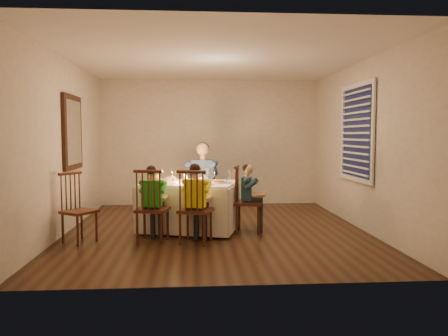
{
  "coord_description": "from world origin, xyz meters",
  "views": [
    {
      "loc": [
        -0.35,
        -6.62,
        1.47
      ],
      "look_at": [
        0.13,
        0.15,
        0.95
      ],
      "focal_mm": 35.0,
      "sensor_mm": 36.0,
      "label": 1
    }
  ],
  "objects": [
    {
      "name": "setting_adult",
      "position": [
        -0.3,
        0.31,
        0.75
      ],
      "size": [
        0.32,
        0.32,
        0.02
      ],
      "primitive_type": "cylinder",
      "rotation": [
        0.0,
        0.0,
        -0.26
      ],
      "color": "silver",
      "rests_on": "dining_table"
    },
    {
      "name": "setting_yellow",
      "position": [
        -0.25,
        -0.36,
        0.75
      ],
      "size": [
        0.32,
        0.32,
        0.02
      ],
      "primitive_type": "cylinder",
      "rotation": [
        0.0,
        0.0,
        -0.26
      ],
      "color": "silver",
      "rests_on": "dining_table"
    },
    {
      "name": "wall_left",
      "position": [
        -2.25,
        0.0,
        1.3
      ],
      "size": [
        0.02,
        5.0,
        2.6
      ],
      "primitive_type": "cube",
      "color": "beige",
      "rests_on": "ground"
    },
    {
      "name": "candle_left",
      "position": [
        -0.48,
        0.03,
        0.79
      ],
      "size": [
        0.06,
        0.06,
        0.1
      ],
      "primitive_type": "cylinder",
      "color": "white",
      "rests_on": "dining_table"
    },
    {
      "name": "chair_extra",
      "position": [
        -1.9,
        -0.64,
        0.0
      ],
      "size": [
        0.53,
        0.54,
        0.96
      ],
      "primitive_type": null,
      "rotation": [
        0.0,
        0.0,
        0.95
      ],
      "color": "black",
      "rests_on": "ground"
    },
    {
      "name": "chair_adult",
      "position": [
        -0.2,
        0.76,
        0.0
      ],
      "size": [
        0.5,
        0.48,
        1.01
      ],
      "primitive_type": null,
      "rotation": [
        0.0,
        0.0,
        -0.24
      ],
      "color": "black",
      "rests_on": "ground"
    },
    {
      "name": "chair_near_right",
      "position": [
        -0.32,
        -0.8,
        0.0
      ],
      "size": [
        0.52,
        0.5,
        1.01
      ],
      "primitive_type": null,
      "rotation": [
        0.0,
        0.0,
        2.82
      ],
      "color": "black",
      "rests_on": "ground"
    },
    {
      "name": "squash",
      "position": [
        -0.94,
        0.45,
        0.78
      ],
      "size": [
        0.09,
        0.09,
        0.09
      ],
      "primitive_type": "sphere",
      "color": "#FFE743",
      "rests_on": "dining_table"
    },
    {
      "name": "chair_end",
      "position": [
        0.47,
        -0.18,
        0.0
      ],
      "size": [
        0.47,
        0.49,
        1.01
      ],
      "primitive_type": null,
      "rotation": [
        0.0,
        0.0,
        1.36
      ],
      "color": "black",
      "rests_on": "ground"
    },
    {
      "name": "child_green",
      "position": [
        -0.91,
        -0.68,
        0.0
      ],
      "size": [
        0.4,
        0.38,
        1.05
      ],
      "primitive_type": null,
      "rotation": [
        0.0,
        0.0,
        2.94
      ],
      "color": "green",
      "rests_on": "ground"
    },
    {
      "name": "wall_mirror",
      "position": [
        -2.22,
        0.3,
        1.5
      ],
      "size": [
        0.06,
        0.95,
        1.15
      ],
      "color": "black",
      "rests_on": "wall_left"
    },
    {
      "name": "orange_fruit",
      "position": [
        -0.22,
        0.01,
        0.78
      ],
      "size": [
        0.08,
        0.08,
        0.08
      ],
      "primitive_type": "sphere",
      "color": "orange",
      "rests_on": "dining_table"
    },
    {
      "name": "candle_right",
      "position": [
        -0.32,
        -0.02,
        0.79
      ],
      "size": [
        0.06,
        0.06,
        0.1
      ],
      "primitive_type": "cylinder",
      "color": "white",
      "rests_on": "dining_table"
    },
    {
      "name": "ground",
      "position": [
        0.0,
        0.0,
        0.0
      ],
      "size": [
        5.0,
        5.0,
        0.0
      ],
      "primitive_type": "plane",
      "color": "black",
      "rests_on": "ground"
    },
    {
      "name": "wall_back",
      "position": [
        0.0,
        2.5,
        1.3
      ],
      "size": [
        4.5,
        0.02,
        2.6
      ],
      "primitive_type": "cube",
      "color": "beige",
      "rests_on": "ground"
    },
    {
      "name": "child_teal",
      "position": [
        0.47,
        -0.18,
        0.0
      ],
      "size": [
        0.36,
        0.38,
        1.03
      ],
      "primitive_type": null,
      "rotation": [
        0.0,
        0.0,
        1.36
      ],
      "color": "#1B3745",
      "rests_on": "ground"
    },
    {
      "name": "setting_teal",
      "position": [
        0.02,
        -0.1,
        0.75
      ],
      "size": [
        0.32,
        0.32,
        0.02
      ],
      "primitive_type": "cylinder",
      "rotation": [
        0.0,
        0.0,
        -0.26
      ],
      "color": "silver",
      "rests_on": "dining_table"
    },
    {
      "name": "setting_green",
      "position": [
        -0.82,
        -0.21,
        0.75
      ],
      "size": [
        0.32,
        0.32,
        0.02
      ],
      "primitive_type": "cylinder",
      "rotation": [
        0.0,
        0.0,
        -0.26
      ],
      "color": "silver",
      "rests_on": "dining_table"
    },
    {
      "name": "wall_right",
      "position": [
        2.25,
        0.0,
        1.3
      ],
      "size": [
        0.02,
        5.0,
        2.6
      ],
      "primitive_type": "cube",
      "color": "beige",
      "rests_on": "ground"
    },
    {
      "name": "adult",
      "position": [
        -0.2,
        0.76,
        0.0
      ],
      "size": [
        0.6,
        0.57,
        1.33
      ],
      "primitive_type": null,
      "rotation": [
        0.0,
        0.0,
        -0.24
      ],
      "color": "navy",
      "rests_on": "ground"
    },
    {
      "name": "chair_near_left",
      "position": [
        -0.91,
        -0.68,
        0.0
      ],
      "size": [
        0.48,
        0.47,
        1.01
      ],
      "primitive_type": null,
      "rotation": [
        0.0,
        0.0,
        2.94
      ],
      "color": "black",
      "rests_on": "ground"
    },
    {
      "name": "dining_table",
      "position": [
        -0.42,
        0.01,
        0.53
      ],
      "size": [
        1.63,
        1.35,
        0.71
      ],
      "rotation": [
        0.0,
        0.0,
        -0.26
      ],
      "color": "white",
      "rests_on": "ground"
    },
    {
      "name": "child_yellow",
      "position": [
        -0.32,
        -0.8,
        0.0
      ],
      "size": [
        0.45,
        0.43,
        1.08
      ],
      "primitive_type": null,
      "rotation": [
        0.0,
        0.0,
        2.82
      ],
      "color": "yellow",
      "rests_on": "ground"
    },
    {
      "name": "window_blinds",
      "position": [
        2.21,
        0.1,
        1.5
      ],
      "size": [
        0.07,
        1.34,
        1.54
      ],
      "color": "black",
      "rests_on": "wall_right"
    },
    {
      "name": "serving_bowl",
      "position": [
        -0.71,
        0.32,
        0.76
      ],
      "size": [
        0.23,
        0.23,
        0.05
      ],
      "primitive_type": "imported",
      "rotation": [
        0.0,
        0.0,
        0.14
      ],
      "color": "silver",
      "rests_on": "dining_table"
    },
    {
      "name": "ceiling",
      "position": [
        0.0,
        0.0,
        2.6
      ],
      "size": [
        5.0,
        5.0,
        0.0
      ],
      "primitive_type": "plane",
      "color": "white",
      "rests_on": "wall_back"
    }
  ]
}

